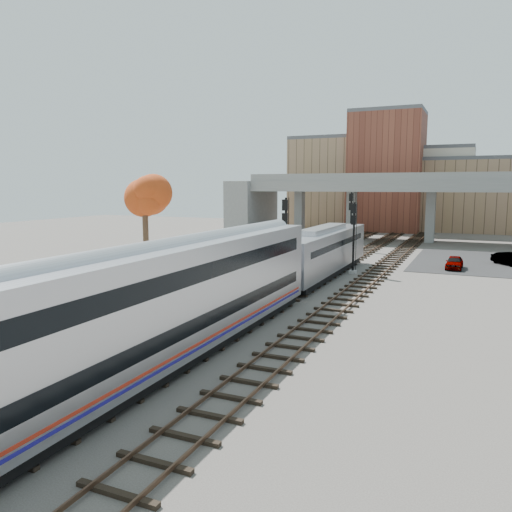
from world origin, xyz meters
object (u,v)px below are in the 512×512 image
Objects in this scene: coach at (178,299)px; car_b at (509,259)px; signal_mast_mid at (353,240)px; locomotive at (323,251)px; signal_mast_near at (285,241)px; signal_mast_far at (351,222)px; car_a at (454,262)px; tree at (145,199)px.

coach reaches higher than car_b.
locomotive is at bearing -126.74° from signal_mast_mid.
signal_mast_near is 1.85× the size of car_b.
signal_mast_far is at bearing 125.22° from car_b.
signal_mast_mid is 17.12m from car_b.
locomotive is at bearing 59.09° from signal_mast_near.
car_b is (17.08, -5.44, -2.84)m from signal_mast_far.
signal_mast_mid is (2.00, 25.29, 0.22)m from coach.
signal_mast_far is at bearing 142.11° from car_a.
car_a is (21.39, 18.56, -6.14)m from tree.
car_a is 6.69m from car_b.
coach is at bearing -87.11° from signal_mast_far.
coach is 6.76× the size of car_b.
signal_mast_near is at bearing 96.27° from coach.
signal_mast_near is (-2.10, 19.10, 0.57)m from coach.
locomotive is at bearing -83.70° from signal_mast_far.
tree reaches higher than locomotive.
locomotive is 20.29m from car_b.
coach is at bearing -83.73° from signal_mast_near.
signal_mast_far is at bearing 96.30° from locomotive.
car_a is at bearing 41.19° from locomotive.
signal_mast_far is 30.26m from tree.
signal_mast_near is 24.32m from car_b.
signal_mast_far reaches higher than car_b.
coach is at bearing -106.39° from car_a.
signal_mast_mid is 1.72× the size of car_b.
signal_mast_far is at bearing 104.08° from signal_mast_mid.
locomotive is 13.64m from car_a.
signal_mast_far is 0.77× the size of tree.
signal_mast_near reaches higher than car_a.
coach is 41.69m from signal_mast_far.
coach is 6.86× the size of car_a.
tree is (-11.20, 12.96, 4.00)m from coach.
coach reaches higher than car_a.
car_b is (14.98, 36.19, -2.15)m from coach.
car_a is at bearing 45.31° from signal_mast_near.
signal_mast_near reaches higher than signal_mast_mid.
signal_mast_mid is 10.56m from car_a.
signal_mast_near is at bearing -172.10° from car_b.
signal_mast_near reaches higher than locomotive.
signal_mast_mid is (2.00, 2.68, 0.74)m from locomotive.
signal_mast_far is 18.15m from car_b.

